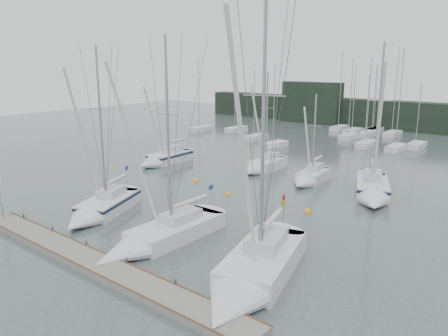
% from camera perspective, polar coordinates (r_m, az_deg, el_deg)
% --- Properties ---
extents(ground, '(160.00, 160.00, 0.00)m').
position_cam_1_polar(ground, '(30.48, -8.94, -9.21)').
color(ground, '#41504D').
rests_on(ground, ground).
extents(dock, '(24.00, 2.00, 0.40)m').
position_cam_1_polar(dock, '(27.62, -16.79, -11.70)').
color(dock, slate).
rests_on(dock, ground).
extents(far_treeline, '(90.00, 4.00, 5.00)m').
position_cam_1_polar(far_treeline, '(83.88, 24.21, 6.11)').
color(far_treeline, black).
rests_on(far_treeline, ground).
extents(far_building_left, '(12.00, 3.00, 8.00)m').
position_cam_1_polar(far_building_left, '(89.07, 11.37, 8.38)').
color(far_building_left, black).
rests_on(far_building_left, ground).
extents(mast_forest, '(61.49, 26.72, 14.57)m').
position_cam_1_polar(mast_forest, '(69.94, 19.84, 3.55)').
color(mast_forest, silver).
rests_on(mast_forest, ground).
extents(sailboat_near_left, '(5.82, 8.95, 13.95)m').
position_cam_1_polar(sailboat_near_left, '(35.43, -16.15, -5.32)').
color(sailboat_near_left, silver).
rests_on(sailboat_near_left, ground).
extents(sailboat_near_center, '(2.96, 10.58, 14.50)m').
position_cam_1_polar(sailboat_near_center, '(29.13, -9.40, -9.26)').
color(sailboat_near_center, silver).
rests_on(sailboat_near_center, ground).
extents(sailboat_near_right, '(6.02, 11.29, 17.08)m').
position_cam_1_polar(sailboat_near_right, '(23.84, 3.37, -14.22)').
color(sailboat_near_right, silver).
rests_on(sailboat_near_right, ground).
extents(sailboat_mid_a, '(3.05, 8.18, 11.24)m').
position_cam_1_polar(sailboat_mid_a, '(51.98, -8.08, 1.12)').
color(sailboat_mid_a, silver).
rests_on(sailboat_mid_a, ground).
extents(sailboat_mid_b, '(2.70, 7.05, 11.56)m').
position_cam_1_polar(sailboat_mid_b, '(48.25, 4.89, 0.17)').
color(sailboat_mid_b, silver).
rests_on(sailboat_mid_b, ground).
extents(sailboat_mid_c, '(2.80, 6.49, 9.43)m').
position_cam_1_polar(sailboat_mid_c, '(44.10, 11.05, -1.38)').
color(sailboat_mid_c, silver).
rests_on(sailboat_mid_c, ground).
extents(sailboat_mid_d, '(5.94, 9.26, 14.34)m').
position_cam_1_polar(sailboat_mid_d, '(40.61, 18.86, -2.99)').
color(sailboat_mid_d, silver).
rests_on(sailboat_mid_d, ground).
extents(buoy_a, '(0.58, 0.58, 0.58)m').
position_cam_1_polar(buoy_a, '(39.79, 0.48, -3.54)').
color(buoy_a, orange).
rests_on(buoy_a, ground).
extents(buoy_b, '(0.59, 0.59, 0.59)m').
position_cam_1_polar(buoy_b, '(38.08, 7.74, -4.46)').
color(buoy_b, orange).
rests_on(buoy_b, ground).
extents(buoy_c, '(0.65, 0.65, 0.65)m').
position_cam_1_polar(buoy_c, '(44.33, -3.71, -1.76)').
color(buoy_c, orange).
rests_on(buoy_c, ground).
extents(dock_banner, '(0.68, 0.21, 4.57)m').
position_cam_1_polar(dock_banner, '(35.75, -27.25, -1.92)').
color(dock_banner, gray).
rests_on(dock_banner, dock).
extents(seagull, '(0.90, 0.50, 0.19)m').
position_cam_1_polar(seagull, '(25.05, -9.37, 7.60)').
color(seagull, white).
rests_on(seagull, ground).
extents(buoy_d, '(0.65, 0.65, 0.65)m').
position_cam_1_polar(buoy_d, '(35.95, 10.86, -5.69)').
color(buoy_d, orange).
rests_on(buoy_d, ground).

